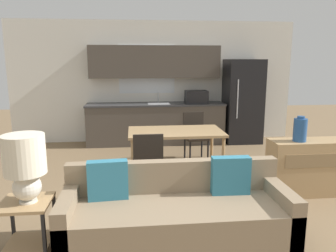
% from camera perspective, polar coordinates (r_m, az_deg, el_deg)
% --- Properties ---
extents(ground_plane, '(20.00, 20.00, 0.00)m').
position_cam_1_polar(ground_plane, '(3.44, 3.29, -20.87)').
color(ground_plane, '#7F6647').
extents(wall_back, '(6.40, 0.07, 2.70)m').
position_cam_1_polar(wall_back, '(7.53, -2.39, 7.71)').
color(wall_back, silver).
rests_on(wall_back, ground_plane).
extents(kitchen_counter, '(3.04, 0.65, 2.15)m').
position_cam_1_polar(kitchen_counter, '(7.28, -2.04, 3.55)').
color(kitchen_counter, '#4C443D').
rests_on(kitchen_counter, ground_plane).
extents(refrigerator, '(0.79, 0.71, 1.86)m').
position_cam_1_polar(refrigerator, '(7.57, 12.87, 4.22)').
color(refrigerator, black).
rests_on(refrigerator, ground_plane).
extents(dining_table, '(1.50, 0.86, 0.73)m').
position_cam_1_polar(dining_table, '(5.25, 1.32, -1.48)').
color(dining_table, tan).
rests_on(dining_table, ground_plane).
extents(couch, '(2.23, 0.80, 0.86)m').
position_cam_1_polar(couch, '(3.41, 1.43, -14.70)').
color(couch, '#3D2D1E').
rests_on(couch, ground_plane).
extents(side_table, '(0.45, 0.45, 0.54)m').
position_cam_1_polar(side_table, '(3.47, -23.39, -14.70)').
color(side_table, tan).
rests_on(side_table, ground_plane).
extents(table_lamp, '(0.37, 0.37, 0.64)m').
position_cam_1_polar(table_lamp, '(3.25, -23.65, -5.89)').
color(table_lamp, silver).
rests_on(table_lamp, side_table).
extents(credenza, '(1.04, 0.41, 0.76)m').
position_cam_1_polar(credenza, '(4.95, 22.97, -6.61)').
color(credenza, tan).
rests_on(credenza, ground_plane).
extents(vase, '(0.18, 0.18, 0.34)m').
position_cam_1_polar(vase, '(4.71, 22.02, -0.58)').
color(vase, '#234C84').
rests_on(vase, credenza).
extents(dining_chair_near_left, '(0.42, 0.42, 0.88)m').
position_cam_1_polar(dining_chair_near_left, '(4.51, -3.51, -5.97)').
color(dining_chair_near_left, black).
rests_on(dining_chair_near_left, ground_plane).
extents(dining_chair_far_right, '(0.47, 0.47, 0.88)m').
position_cam_1_polar(dining_chair_far_right, '(6.12, 4.75, -1.35)').
color(dining_chair_far_right, black).
rests_on(dining_chair_far_right, ground_plane).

